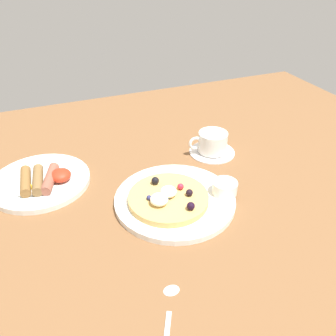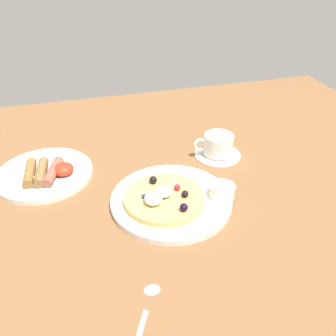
{
  "view_description": "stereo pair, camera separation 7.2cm",
  "coord_description": "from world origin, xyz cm",
  "px_view_note": "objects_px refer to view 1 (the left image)",
  "views": [
    {
      "loc": [
        -19.09,
        -63.06,
        49.73
      ],
      "look_at": [
        6.66,
        1.25,
        4.0
      ],
      "focal_mm": 37.47,
      "sensor_mm": 36.0,
      "label": 1
    },
    {
      "loc": [
        -12.29,
        -65.38,
        49.73
      ],
      "look_at": [
        6.66,
        1.25,
        4.0
      ],
      "focal_mm": 37.47,
      "sensor_mm": 36.0,
      "label": 2
    }
  ],
  "objects_px": {
    "breakfast_plate": "(40,181)",
    "coffee_saucer": "(212,152)",
    "pancake_plate": "(175,200)",
    "syrup_ramekin": "(225,188)",
    "coffee_cup": "(212,142)",
    "teaspoon": "(170,304)"
  },
  "relations": [
    {
      "from": "breakfast_plate",
      "to": "coffee_saucer",
      "type": "relative_size",
      "value": 1.89
    },
    {
      "from": "pancake_plate",
      "to": "breakfast_plate",
      "type": "bearing_deg",
      "value": 145.74
    },
    {
      "from": "breakfast_plate",
      "to": "coffee_saucer",
      "type": "bearing_deg",
      "value": -3.12
    },
    {
      "from": "syrup_ramekin",
      "to": "coffee_saucer",
      "type": "xyz_separation_m",
      "value": [
        0.07,
        0.19,
        -0.03
      ]
    },
    {
      "from": "coffee_cup",
      "to": "pancake_plate",
      "type": "bearing_deg",
      "value": -137.68
    },
    {
      "from": "syrup_ramekin",
      "to": "teaspoon",
      "type": "height_order",
      "value": "syrup_ramekin"
    },
    {
      "from": "pancake_plate",
      "to": "coffee_cup",
      "type": "relative_size",
      "value": 2.5
    },
    {
      "from": "syrup_ramekin",
      "to": "teaspoon",
      "type": "bearing_deg",
      "value": -135.86
    },
    {
      "from": "coffee_saucer",
      "to": "teaspoon",
      "type": "height_order",
      "value": "coffee_saucer"
    },
    {
      "from": "syrup_ramekin",
      "to": "breakfast_plate",
      "type": "bearing_deg",
      "value": 150.96
    },
    {
      "from": "pancake_plate",
      "to": "breakfast_plate",
      "type": "xyz_separation_m",
      "value": [
        -0.27,
        0.19,
        -0.0
      ]
    },
    {
      "from": "coffee_saucer",
      "to": "syrup_ramekin",
      "type": "bearing_deg",
      "value": -110.05
    },
    {
      "from": "syrup_ramekin",
      "to": "teaspoon",
      "type": "xyz_separation_m",
      "value": [
        -0.22,
        -0.21,
        -0.03
      ]
    },
    {
      "from": "coffee_saucer",
      "to": "coffee_cup",
      "type": "relative_size",
      "value": 1.16
    },
    {
      "from": "breakfast_plate",
      "to": "coffee_cup",
      "type": "distance_m",
      "value": 0.45
    },
    {
      "from": "pancake_plate",
      "to": "syrup_ramekin",
      "type": "xyz_separation_m",
      "value": [
        0.11,
        -0.03,
        0.02
      ]
    },
    {
      "from": "pancake_plate",
      "to": "coffee_cup",
      "type": "height_order",
      "value": "coffee_cup"
    },
    {
      "from": "pancake_plate",
      "to": "syrup_ramekin",
      "type": "bearing_deg",
      "value": -13.67
    },
    {
      "from": "pancake_plate",
      "to": "coffee_saucer",
      "type": "xyz_separation_m",
      "value": [
        0.18,
        0.16,
        -0.0
      ]
    },
    {
      "from": "breakfast_plate",
      "to": "teaspoon",
      "type": "bearing_deg",
      "value": -68.93
    },
    {
      "from": "teaspoon",
      "to": "coffee_cup",
      "type": "bearing_deg",
      "value": 54.48
    },
    {
      "from": "breakfast_plate",
      "to": "coffee_saucer",
      "type": "distance_m",
      "value": 0.45
    }
  ]
}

